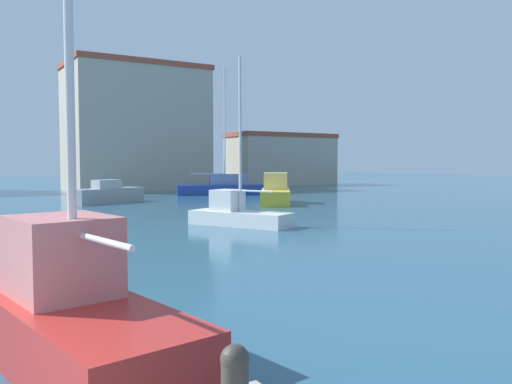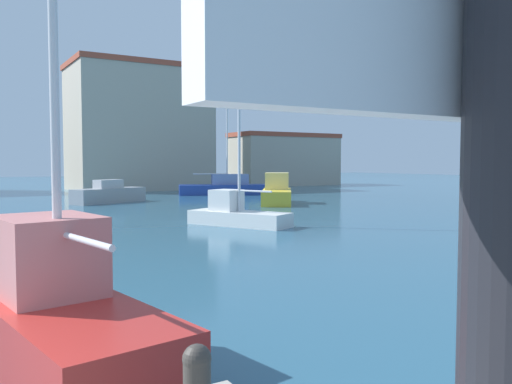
{
  "view_description": "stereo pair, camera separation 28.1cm",
  "coord_description": "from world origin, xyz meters",
  "px_view_note": "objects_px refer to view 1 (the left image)",
  "views": [
    {
      "loc": [
        0.98,
        -4.98,
        2.73
      ],
      "look_at": [
        14.92,
        17.72,
        1.21
      ],
      "focal_mm": 36.86,
      "sensor_mm": 36.0,
      "label": 1
    },
    {
      "loc": [
        1.22,
        -5.12,
        2.73
      ],
      "look_at": [
        14.92,
        17.72,
        1.21
      ],
      "focal_mm": 36.86,
      "sensor_mm": 36.0,
      "label": 2
    }
  ],
  "objects_px": {
    "sailboat_white_far_left": "(237,213)",
    "motorboat_grey_far_right": "(107,194)",
    "motorboat_yellow_center_channel": "(276,192)",
    "sailboat_blue_inner_mooring": "(225,187)",
    "sailboat_red_near_pier": "(72,314)"
  },
  "relations": [
    {
      "from": "sailboat_red_near_pier",
      "to": "sailboat_blue_inner_mooring",
      "type": "distance_m",
      "value": 37.17
    },
    {
      "from": "motorboat_yellow_center_channel",
      "to": "motorboat_grey_far_right",
      "type": "relative_size",
      "value": 1.03
    },
    {
      "from": "motorboat_yellow_center_channel",
      "to": "motorboat_grey_far_right",
      "type": "height_order",
      "value": "motorboat_yellow_center_channel"
    },
    {
      "from": "sailboat_blue_inner_mooring",
      "to": "sailboat_red_near_pier",
      "type": "bearing_deg",
      "value": -121.39
    },
    {
      "from": "sailboat_white_far_left",
      "to": "sailboat_blue_inner_mooring",
      "type": "bearing_deg",
      "value": 63.13
    },
    {
      "from": "sailboat_blue_inner_mooring",
      "to": "motorboat_grey_far_right",
      "type": "bearing_deg",
      "value": -160.91
    },
    {
      "from": "motorboat_yellow_center_channel",
      "to": "sailboat_red_near_pier",
      "type": "bearing_deg",
      "value": -129.29
    },
    {
      "from": "sailboat_white_far_left",
      "to": "motorboat_grey_far_right",
      "type": "xyz_separation_m",
      "value": [
        -1.27,
        15.44,
        0.03
      ]
    },
    {
      "from": "sailboat_white_far_left",
      "to": "motorboat_grey_far_right",
      "type": "bearing_deg",
      "value": 94.71
    },
    {
      "from": "sailboat_red_near_pier",
      "to": "sailboat_blue_inner_mooring",
      "type": "xyz_separation_m",
      "value": [
        19.36,
        31.73,
        -0.08
      ]
    },
    {
      "from": "sailboat_red_near_pier",
      "to": "sailboat_white_far_left",
      "type": "bearing_deg",
      "value": 52.42
    },
    {
      "from": "motorboat_grey_far_right",
      "to": "sailboat_blue_inner_mooring",
      "type": "bearing_deg",
      "value": 19.09
    },
    {
      "from": "motorboat_yellow_center_channel",
      "to": "sailboat_white_far_left",
      "type": "relative_size",
      "value": 0.77
    },
    {
      "from": "motorboat_yellow_center_channel",
      "to": "sailboat_blue_inner_mooring",
      "type": "xyz_separation_m",
      "value": [
        1.74,
        10.19,
        -0.09
      ]
    },
    {
      "from": "motorboat_yellow_center_channel",
      "to": "sailboat_blue_inner_mooring",
      "type": "height_order",
      "value": "sailboat_blue_inner_mooring"
    }
  ]
}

